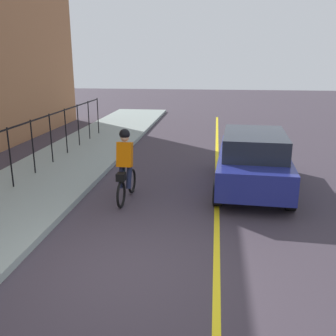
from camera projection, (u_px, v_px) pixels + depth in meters
ground_plane at (120, 272)px, 6.40m from camera, size 80.00×80.00×0.00m
lane_line_centre at (217, 278)px, 6.21m from camera, size 36.00×0.12×0.01m
cyclist_lead at (125, 166)px, 9.36m from camera, size 1.71×0.37×1.83m
patrol_sedan at (253, 159)px, 10.32m from camera, size 4.49×2.11×1.58m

